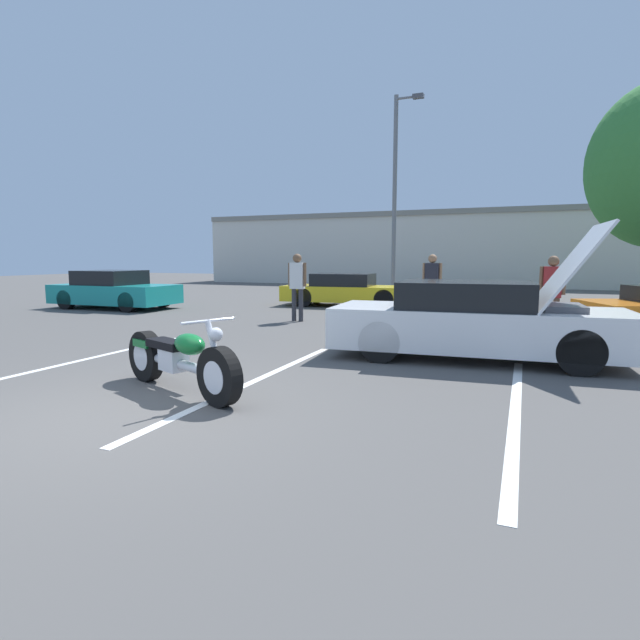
{
  "coord_description": "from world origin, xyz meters",
  "views": [
    {
      "loc": [
        3.96,
        -3.88,
        1.68
      ],
      "look_at": [
        1.3,
        2.58,
        0.8
      ],
      "focal_mm": 28.0,
      "sensor_mm": 36.0,
      "label": 1
    }
  ],
  "objects_px": {
    "light_pole": "(396,189)",
    "parked_car_left_row": "(114,290)",
    "parked_car_mid_row": "(347,290)",
    "spectator_midground": "(297,281)",
    "spectator_by_show_car": "(432,281)",
    "show_car_hood_open": "(477,321)",
    "motorcycle": "(179,360)",
    "spectator_near_motorcycle": "(552,289)"
  },
  "relations": [
    {
      "from": "spectator_near_motorcycle",
      "to": "spectator_by_show_car",
      "type": "relative_size",
      "value": 0.97
    },
    {
      "from": "parked_car_mid_row",
      "to": "spectator_midground",
      "type": "bearing_deg",
      "value": -92.82
    },
    {
      "from": "show_car_hood_open",
      "to": "parked_car_left_row",
      "type": "distance_m",
      "value": 12.57
    },
    {
      "from": "motorcycle",
      "to": "spectator_by_show_car",
      "type": "xyz_separation_m",
      "value": [
        1.63,
        8.59,
        0.64
      ]
    },
    {
      "from": "motorcycle",
      "to": "spectator_near_motorcycle",
      "type": "xyz_separation_m",
      "value": [
        4.49,
        6.66,
        0.61
      ]
    },
    {
      "from": "parked_car_left_row",
      "to": "spectator_near_motorcycle",
      "type": "bearing_deg",
      "value": -5.62
    },
    {
      "from": "light_pole",
      "to": "spectator_near_motorcycle",
      "type": "height_order",
      "value": "light_pole"
    },
    {
      "from": "spectator_by_show_car",
      "to": "light_pole",
      "type": "bearing_deg",
      "value": 111.0
    },
    {
      "from": "motorcycle",
      "to": "show_car_hood_open",
      "type": "height_order",
      "value": "show_car_hood_open"
    },
    {
      "from": "parked_car_left_row",
      "to": "light_pole",
      "type": "bearing_deg",
      "value": 46.94
    },
    {
      "from": "parked_car_mid_row",
      "to": "spectator_midground",
      "type": "relative_size",
      "value": 2.59
    },
    {
      "from": "motorcycle",
      "to": "show_car_hood_open",
      "type": "bearing_deg",
      "value": 69.08
    },
    {
      "from": "spectator_by_show_car",
      "to": "parked_car_left_row",
      "type": "bearing_deg",
      "value": -174.96
    },
    {
      "from": "parked_car_mid_row",
      "to": "parked_car_left_row",
      "type": "height_order",
      "value": "parked_car_left_row"
    },
    {
      "from": "parked_car_left_row",
      "to": "spectator_midground",
      "type": "relative_size",
      "value": 2.32
    },
    {
      "from": "show_car_hood_open",
      "to": "parked_car_mid_row",
      "type": "xyz_separation_m",
      "value": [
        -4.97,
        7.77,
        -0.09
      ]
    },
    {
      "from": "parked_car_mid_row",
      "to": "spectator_by_show_car",
      "type": "height_order",
      "value": "spectator_by_show_car"
    },
    {
      "from": "light_pole",
      "to": "parked_car_left_row",
      "type": "height_order",
      "value": "light_pole"
    },
    {
      "from": "show_car_hood_open",
      "to": "spectator_by_show_car",
      "type": "distance_m",
      "value": 5.3
    },
    {
      "from": "show_car_hood_open",
      "to": "spectator_midground",
      "type": "xyz_separation_m",
      "value": [
        -4.82,
        3.36,
        0.43
      ]
    },
    {
      "from": "light_pole",
      "to": "spectator_by_show_car",
      "type": "relative_size",
      "value": 4.7
    },
    {
      "from": "spectator_by_show_car",
      "to": "show_car_hood_open",
      "type": "bearing_deg",
      "value": -72.3
    },
    {
      "from": "spectator_near_motorcycle",
      "to": "spectator_by_show_car",
      "type": "xyz_separation_m",
      "value": [
        -2.86,
        1.93,
        0.03
      ]
    },
    {
      "from": "show_car_hood_open",
      "to": "parked_car_mid_row",
      "type": "relative_size",
      "value": 1.04
    },
    {
      "from": "parked_car_left_row",
      "to": "spectator_by_show_car",
      "type": "xyz_separation_m",
      "value": [
        10.26,
        0.91,
        0.46
      ]
    },
    {
      "from": "motorcycle",
      "to": "spectator_near_motorcycle",
      "type": "distance_m",
      "value": 8.06
    },
    {
      "from": "light_pole",
      "to": "parked_car_left_row",
      "type": "xyz_separation_m",
      "value": [
        -7.43,
        -8.28,
        -3.93
      ]
    },
    {
      "from": "motorcycle",
      "to": "parked_car_left_row",
      "type": "relative_size",
      "value": 0.56
    },
    {
      "from": "show_car_hood_open",
      "to": "spectator_near_motorcycle",
      "type": "relative_size",
      "value": 2.79
    },
    {
      "from": "parked_car_left_row",
      "to": "spectator_near_motorcycle",
      "type": "distance_m",
      "value": 13.17
    },
    {
      "from": "motorcycle",
      "to": "spectator_midground",
      "type": "relative_size",
      "value": 1.29
    },
    {
      "from": "show_car_hood_open",
      "to": "spectator_by_show_car",
      "type": "height_order",
      "value": "show_car_hood_open"
    },
    {
      "from": "motorcycle",
      "to": "parked_car_mid_row",
      "type": "relative_size",
      "value": 0.5
    },
    {
      "from": "motorcycle",
      "to": "spectator_midground",
      "type": "height_order",
      "value": "spectator_midground"
    },
    {
      "from": "show_car_hood_open",
      "to": "parked_car_mid_row",
      "type": "height_order",
      "value": "show_car_hood_open"
    },
    {
      "from": "light_pole",
      "to": "parked_car_left_row",
      "type": "distance_m",
      "value": 11.8
    },
    {
      "from": "parked_car_mid_row",
      "to": "spectator_by_show_car",
      "type": "bearing_deg",
      "value": -43.88
    },
    {
      "from": "light_pole",
      "to": "spectator_near_motorcycle",
      "type": "xyz_separation_m",
      "value": [
        5.69,
        -9.31,
        -3.5
      ]
    },
    {
      "from": "spectator_by_show_car",
      "to": "spectator_midground",
      "type": "bearing_deg",
      "value": -152.36
    },
    {
      "from": "spectator_near_motorcycle",
      "to": "spectator_midground",
      "type": "xyz_separation_m",
      "value": [
        -6.07,
        0.25,
        0.04
      ]
    },
    {
      "from": "spectator_near_motorcycle",
      "to": "spectator_midground",
      "type": "bearing_deg",
      "value": 177.64
    },
    {
      "from": "parked_car_left_row",
      "to": "spectator_near_motorcycle",
      "type": "height_order",
      "value": "spectator_near_motorcycle"
    }
  ]
}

